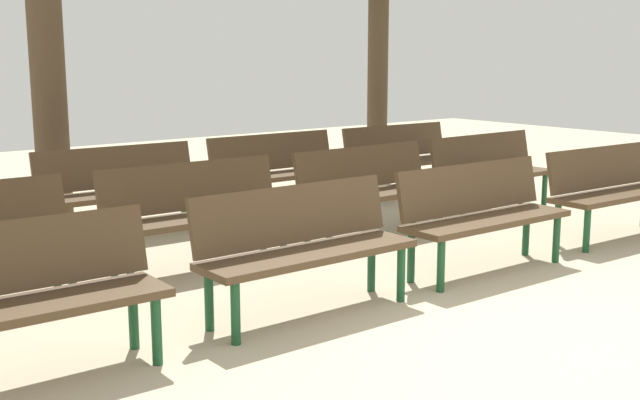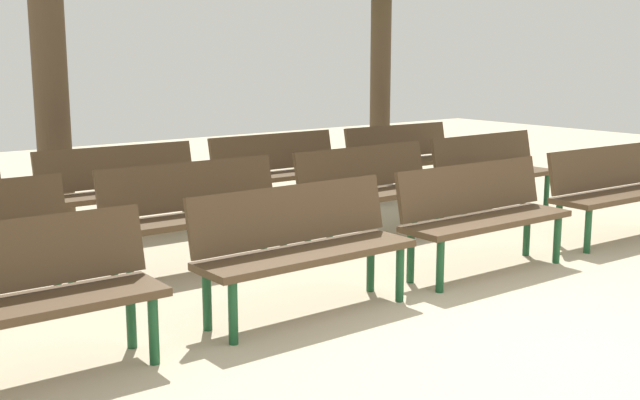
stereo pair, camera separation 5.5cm
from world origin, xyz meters
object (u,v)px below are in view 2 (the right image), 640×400
object	(u,v)px
bench_r2_c1	(122,186)
tree_0	(51,92)
bench_r0_c1	(302,241)
bench_r2_c3	(404,156)
bench_r0_c2	(481,210)
bench_r0_c0	(13,292)
bench_r0_c3	(614,186)
bench_r1_c3	(492,169)
bench_r1_c1	(197,208)
bench_r1_c2	(370,186)
bench_r2_c2	(280,168)

from	to	relation	value
bench_r2_c1	tree_0	bearing A→B (deg)	105.48
bench_r0_c1	bench_r2_c3	size ratio (longest dim) A/B	0.99
bench_r0_c2	bench_r0_c0	bearing A→B (deg)	179.93
bench_r0_c3	bench_r1_c3	distance (m)	1.49
bench_r0_c0	bench_r2_c3	distance (m)	6.29
bench_r0_c3	bench_r1_c3	bearing A→B (deg)	93.12
bench_r1_c1	bench_r1_c2	distance (m)	1.86
bench_r1_c2	bench_r1_c3	bearing A→B (deg)	0.44
bench_r1_c3	bench_r2_c3	distance (m)	1.40
bench_r2_c2	bench_r1_c2	bearing A→B (deg)	-89.19
bench_r0_c2	bench_r2_c1	bearing A→B (deg)	122.33
bench_r2_c1	bench_r2_c3	size ratio (longest dim) A/B	1.00
bench_r2_c1	bench_r2_c3	world-z (taller)	same
bench_r0_c2	bench_r2_c1	size ratio (longest dim) A/B	1.00
bench_r1_c1	bench_r1_c3	world-z (taller)	same
bench_r0_c0	bench_r1_c3	xyz separation A→B (m)	(5.61, 1.44, 0.00)
bench_r0_c0	bench_r1_c1	bearing A→B (deg)	38.12
bench_r0_c3	bench_r0_c0	bearing A→B (deg)	-178.33
bench_r0_c1	bench_r2_c2	distance (m)	3.48
bench_r1_c3	bench_r1_c2	bearing A→B (deg)	-179.66
bench_r0_c0	bench_r0_c1	size ratio (longest dim) A/B	1.01
bench_r0_c2	bench_r1_c1	bearing A→B (deg)	140.79
bench_r0_c3	bench_r2_c3	distance (m)	2.89
bench_r1_c1	bench_r2_c3	world-z (taller)	same
bench_r1_c3	tree_0	xyz separation A→B (m)	(-3.96, 2.51, 0.86)
bench_r0_c2	bench_r2_c1	xyz separation A→B (m)	(-1.81, 2.94, 0.00)
bench_r1_c3	bench_r2_c3	world-z (taller)	same
bench_r0_c2	bench_r1_c2	distance (m)	1.45
bench_r0_c2	bench_r1_c2	xyz separation A→B (m)	(0.07, 1.45, 0.00)
bench_r1_c2	bench_r1_c3	distance (m)	1.82
bench_r0_c3	bench_r2_c3	xyz separation A→B (m)	(-0.02, 2.89, 0.00)
bench_r1_c3	bench_r0_c2	bearing A→B (deg)	-142.67
bench_r2_c2	bench_r0_c0	bearing A→B (deg)	-141.77
bench_r0_c1	bench_r2_c1	xyz separation A→B (m)	(-0.01, 2.91, 0.00)
bench_r0_c0	bench_r0_c2	xyz separation A→B (m)	(3.72, -0.05, 0.00)
bench_r1_c3	bench_r2_c1	xyz separation A→B (m)	(-3.69, 1.45, 0.00)
bench_r2_c3	bench_r1_c3	bearing A→B (deg)	-88.19
bench_r0_c1	bench_r0_c2	size ratio (longest dim) A/B	1.00
bench_r1_c2	bench_r2_c3	xyz separation A→B (m)	(1.81, 1.45, 0.00)
bench_r1_c3	bench_r0_c0	bearing A→B (deg)	-166.66
bench_r0_c1	bench_r2_c3	xyz separation A→B (m)	(3.68, 2.87, 0.00)
bench_r0_c1	bench_r0_c3	world-z (taller)	same
bench_r2_c2	tree_0	xyz separation A→B (m)	(-2.14, 1.04, 0.86)
bench_r0_c1	bench_r1_c2	size ratio (longest dim) A/B	1.00
bench_r1_c1	tree_0	bearing A→B (deg)	98.01
bench_r2_c1	bench_r0_c3	bearing A→B (deg)	-36.70
tree_0	bench_r2_c1	bearing A→B (deg)	-76.12
bench_r0_c2	bench_r0_c3	bearing A→B (deg)	0.89
bench_r2_c2	bench_r1_c3	bearing A→B (deg)	-38.40
bench_r0_c2	bench_r2_c3	size ratio (longest dim) A/B	1.00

